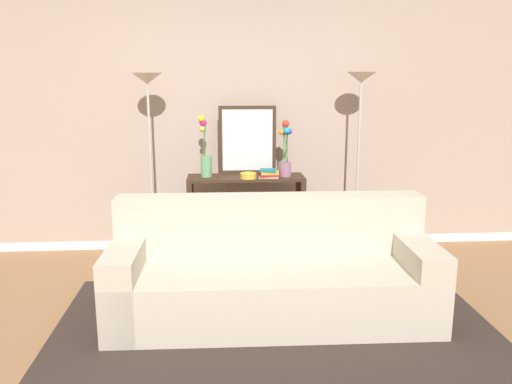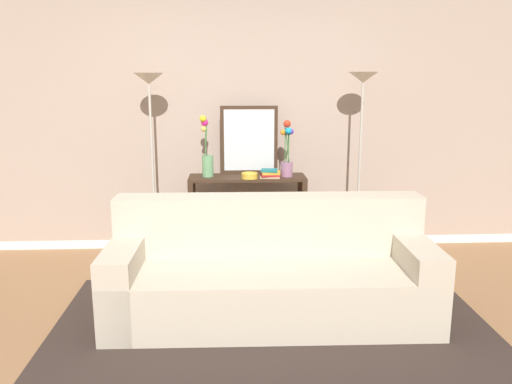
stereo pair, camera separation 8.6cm
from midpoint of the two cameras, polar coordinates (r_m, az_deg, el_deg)
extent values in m
cube|color=#936B47|center=(3.64, -2.49, -16.88)|extent=(16.00, 16.00, 0.02)
cube|color=white|center=(5.67, -2.67, -5.30)|extent=(12.00, 0.15, 0.09)
cube|color=tan|center=(5.41, -2.81, 8.57)|extent=(12.00, 0.14, 2.64)
cube|color=#332823|center=(3.94, 2.38, -14.23)|extent=(3.16, 1.82, 0.01)
cube|color=#BCB29E|center=(3.94, 2.27, -10.93)|extent=(2.39, 0.91, 0.42)
cube|color=#BCB29E|center=(4.08, 2.02, -3.54)|extent=(2.37, 0.30, 0.46)
cube|color=#BCB29E|center=(3.98, -13.43, -9.65)|extent=(0.25, 0.87, 0.60)
cube|color=#BCB29E|center=(4.12, 17.42, -9.10)|extent=(0.25, 0.87, 0.60)
cube|color=#382619|center=(5.08, -0.48, 1.58)|extent=(1.14, 0.36, 0.03)
cube|color=#382619|center=(5.25, -0.46, -5.61)|extent=(1.04, 0.30, 0.01)
cube|color=#382619|center=(5.03, -6.59, -3.46)|extent=(0.05, 0.05, 0.80)
cube|color=#382619|center=(5.08, 5.75, -3.30)|extent=(0.05, 0.05, 0.80)
cube|color=#382619|center=(5.33, -6.39, -2.55)|extent=(0.05, 0.05, 0.80)
cube|color=#382619|center=(5.37, 5.26, -2.41)|extent=(0.05, 0.05, 0.80)
cylinder|color=#B7B2A8|center=(5.28, -10.35, -7.27)|extent=(0.26, 0.26, 0.02)
cylinder|color=#B7B2A8|center=(5.06, -10.73, 1.91)|extent=(0.02, 0.02, 1.69)
cone|color=silver|center=(4.97, -11.15, 12.09)|extent=(0.28, 0.28, 0.10)
cylinder|color=#B7B2A8|center=(5.39, 11.29, -6.88)|extent=(0.26, 0.26, 0.02)
cylinder|color=#B7B2A8|center=(5.17, 11.69, 2.15)|extent=(0.02, 0.02, 1.70)
cone|color=silver|center=(5.09, 12.14, 12.16)|extent=(0.28, 0.28, 0.10)
cube|color=#382619|center=(5.17, -0.28, 5.70)|extent=(0.57, 0.02, 0.67)
cube|color=silver|center=(5.16, -0.28, 5.69)|extent=(0.50, 0.01, 0.60)
cylinder|color=#669E6B|center=(5.06, -4.81, 2.87)|extent=(0.11, 0.11, 0.21)
cylinder|color=#3D7538|center=(5.04, -4.98, 5.80)|extent=(0.03, 0.03, 0.31)
sphere|color=#E3217E|center=(5.04, -5.15, 7.57)|extent=(0.07, 0.07, 0.07)
cylinder|color=#3D7538|center=(5.03, -5.06, 6.01)|extent=(0.01, 0.05, 0.35)
sphere|color=gold|center=(5.01, -5.32, 7.98)|extent=(0.06, 0.06, 0.06)
cylinder|color=#3D7538|center=(5.04, -5.02, 5.46)|extent=(0.01, 0.02, 0.25)
sphere|color=gold|center=(5.03, -5.25, 6.87)|extent=(0.05, 0.05, 0.05)
cylinder|color=gray|center=(5.07, 3.85, 2.51)|extent=(0.12, 0.12, 0.14)
cylinder|color=#3D7538|center=(5.02, 3.95, 4.98)|extent=(0.04, 0.02, 0.30)
sphere|color=#189CD5|center=(4.99, 4.06, 6.69)|extent=(0.07, 0.07, 0.07)
cylinder|color=#3D7538|center=(5.06, 3.97, 4.97)|extent=(0.03, 0.02, 0.29)
sphere|color=blue|center=(5.06, 4.09, 6.64)|extent=(0.07, 0.07, 0.07)
cylinder|color=#3D7538|center=(5.04, 4.09, 4.94)|extent=(0.01, 0.02, 0.29)
sphere|color=#5B28C8|center=(5.03, 4.34, 6.60)|extent=(0.05, 0.05, 0.05)
cylinder|color=#3D7538|center=(5.02, 3.89, 5.36)|extent=(0.06, 0.01, 0.37)
sphere|color=red|center=(4.98, 3.92, 7.46)|extent=(0.07, 0.07, 0.07)
cylinder|color=#3D7538|center=(5.04, 3.68, 4.91)|extent=(0.01, 0.02, 0.29)
sphere|color=orange|center=(5.02, 3.48, 6.54)|extent=(0.05, 0.05, 0.05)
cylinder|color=gold|center=(4.97, -0.21, 1.75)|extent=(0.16, 0.16, 0.04)
torus|color=gold|center=(4.96, -0.21, 2.04)|extent=(0.16, 0.16, 0.01)
cube|color=tan|center=(5.01, 2.00, 1.68)|extent=(0.19, 0.15, 0.02)
cube|color=maroon|center=(5.00, 2.05, 1.85)|extent=(0.19, 0.14, 0.02)
cube|color=gold|center=(5.01, 2.14, 2.12)|extent=(0.17, 0.13, 0.03)
cube|color=#1E7075|center=(4.99, 1.96, 2.38)|extent=(0.16, 0.13, 0.02)
cube|color=navy|center=(5.27, -5.35, -6.51)|extent=(0.04, 0.15, 0.13)
cube|color=gold|center=(5.28, -4.91, -6.65)|extent=(0.04, 0.16, 0.10)
cube|color=#6B3360|center=(5.27, -4.40, -6.50)|extent=(0.05, 0.14, 0.13)
cube|color=silver|center=(5.27, -3.82, -6.63)|extent=(0.05, 0.16, 0.10)
cube|color=#236033|center=(5.27, -3.21, -6.65)|extent=(0.06, 0.17, 0.10)
cube|color=#B77F33|center=(5.27, -2.72, -6.62)|extent=(0.03, 0.17, 0.10)
cube|color=#2D2D33|center=(5.27, -2.33, -6.49)|extent=(0.04, 0.14, 0.13)
camera|label=1|loc=(0.04, -89.44, 0.12)|focal=36.59mm
camera|label=2|loc=(0.04, 90.56, -0.12)|focal=36.59mm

